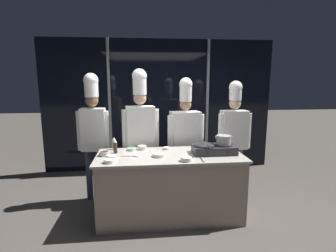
{
  "coord_description": "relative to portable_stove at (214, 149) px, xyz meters",
  "views": [
    {
      "loc": [
        -0.38,
        -3.41,
        1.91
      ],
      "look_at": [
        0.0,
        0.25,
        1.24
      ],
      "focal_mm": 28.0,
      "sensor_mm": 36.0,
      "label": 1
    }
  ],
  "objects": [
    {
      "name": "prep_bowl_soy_glaze",
      "position": [
        -1.49,
        0.04,
        -0.03
      ],
      "size": [
        0.14,
        0.14,
        0.06
      ],
      "color": "silver",
      "rests_on": "demo_counter"
    },
    {
      "name": "chef_line",
      "position": [
        -0.28,
        0.7,
        0.12
      ],
      "size": [
        0.61,
        0.33,
        1.93
      ],
      "rotation": [
        0.0,
        0.0,
        3.33
      ],
      "color": "#232326",
      "rests_on": "ground_plane"
    },
    {
      "name": "window_wall_back",
      "position": [
        -0.61,
        2.0,
        0.4
      ],
      "size": [
        4.74,
        0.09,
        2.7
      ],
      "color": "black",
      "rests_on": "ground_plane"
    },
    {
      "name": "prep_bowl_scallions",
      "position": [
        -1.14,
        0.26,
        -0.04
      ],
      "size": [
        0.12,
        0.12,
        0.04
      ],
      "color": "silver",
      "rests_on": "demo_counter"
    },
    {
      "name": "prep_bowl_rice",
      "position": [
        -1.39,
        -0.28,
        -0.03
      ],
      "size": [
        0.14,
        0.14,
        0.05
      ],
      "color": "silver",
      "rests_on": "demo_counter"
    },
    {
      "name": "portable_stove",
      "position": [
        0.0,
        0.0,
        0.0
      ],
      "size": [
        0.58,
        0.34,
        0.12
      ],
      "color": "#28282B",
      "rests_on": "demo_counter"
    },
    {
      "name": "prep_bowl_ginger",
      "position": [
        -0.77,
        -0.08,
        -0.03
      ],
      "size": [
        0.17,
        0.17,
        0.04
      ],
      "color": "silver",
      "rests_on": "demo_counter"
    },
    {
      "name": "squeeze_bottle_oil",
      "position": [
        -1.39,
        0.34,
        0.03
      ],
      "size": [
        0.05,
        0.05,
        0.18
      ],
      "color": "beige",
      "rests_on": "demo_counter"
    },
    {
      "name": "chef_head",
      "position": [
        -1.73,
        0.63,
        0.25
      ],
      "size": [
        0.49,
        0.22,
        2.0
      ],
      "rotation": [
        0.0,
        0.0,
        3.11
      ],
      "color": "#2D3856",
      "rests_on": "ground_plane"
    },
    {
      "name": "serving_spoon_slotted",
      "position": [
        -1.1,
        -0.03,
        -0.05
      ],
      "size": [
        0.24,
        0.05,
        0.02
      ],
      "color": "#B2B5BA",
      "rests_on": "demo_counter"
    },
    {
      "name": "stock_pot",
      "position": [
        0.13,
        0.0,
        0.13
      ],
      "size": [
        0.23,
        0.2,
        0.13
      ],
      "color": "#93969B",
      "rests_on": "portable_stove"
    },
    {
      "name": "prep_bowl_shrimp",
      "position": [
        -0.99,
        0.3,
        -0.03
      ],
      "size": [
        0.13,
        0.13,
        0.06
      ],
      "color": "silver",
      "rests_on": "demo_counter"
    },
    {
      "name": "chef_sous",
      "position": [
        -1.01,
        0.6,
        0.24
      ],
      "size": [
        0.57,
        0.28,
        2.06
      ],
      "rotation": [
        0.0,
        0.0,
        3.27
      ],
      "color": "#4C4C51",
      "rests_on": "ground_plane"
    },
    {
      "name": "ground_plane",
      "position": [
        -0.61,
        -0.0,
        -0.95
      ],
      "size": [
        24.0,
        24.0,
        0.0
      ],
      "primitive_type": "plane",
      "color": "#47423D"
    },
    {
      "name": "prep_bowl_onion",
      "position": [
        -0.44,
        -0.31,
        -0.03
      ],
      "size": [
        0.15,
        0.15,
        0.05
      ],
      "color": "silver",
      "rests_on": "demo_counter"
    },
    {
      "name": "frying_pan",
      "position": [
        -0.13,
        -0.0,
        0.09
      ],
      "size": [
        0.3,
        0.52,
        0.05
      ],
      "color": "#232326",
      "rests_on": "portable_stove"
    },
    {
      "name": "demo_counter",
      "position": [
        -0.61,
        -0.0,
        -0.5
      ],
      "size": [
        1.98,
        0.83,
        0.89
      ],
      "color": "gray",
      "rests_on": "ground_plane"
    },
    {
      "name": "chef_pastry",
      "position": [
        0.51,
        0.64,
        0.14
      ],
      "size": [
        0.55,
        0.24,
        1.88
      ],
      "rotation": [
        0.0,
        0.0,
        3.19
      ],
      "color": "#4C4C51",
      "rests_on": "ground_plane"
    },
    {
      "name": "squeeze_bottle_soy",
      "position": [
        -1.35,
        0.14,
        0.03
      ],
      "size": [
        0.05,
        0.05,
        0.2
      ],
      "color": "#332319",
      "rests_on": "demo_counter"
    },
    {
      "name": "prep_bowl_chicken",
      "position": [
        -1.38,
        -0.08,
        -0.04
      ],
      "size": [
        0.14,
        0.14,
        0.04
      ],
      "color": "silver",
      "rests_on": "demo_counter"
    },
    {
      "name": "prep_bowl_bean_sprouts",
      "position": [
        -0.63,
        0.27,
        -0.04
      ],
      "size": [
        0.09,
        0.09,
        0.03
      ],
      "color": "silver",
      "rests_on": "demo_counter"
    }
  ]
}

